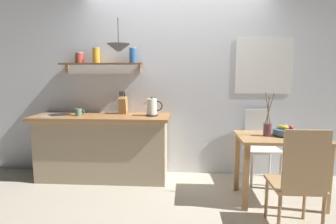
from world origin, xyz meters
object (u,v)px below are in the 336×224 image
fruit_bowl (285,131)px  electric_kettle (152,107)px  twig_vase (267,128)px  pendant_lamp (119,48)px  dining_chair_far (260,142)px  knife_block (123,105)px  coffee_mug_by_sink (79,112)px  dining_chair_near (299,178)px  dining_table (280,148)px

fruit_bowl → electric_kettle: electric_kettle is taller
fruit_bowl → electric_kettle: size_ratio=1.08×
twig_vase → pendant_lamp: (-1.76, 0.41, 0.92)m
dining_chair_far → knife_block: 1.95m
fruit_bowl → twig_vase: 0.21m
coffee_mug_by_sink → knife_block: bearing=23.3°
knife_block → coffee_mug_by_sink: 0.60m
knife_block → pendant_lamp: pendant_lamp is taller
dining_chair_near → electric_kettle: 1.94m
dining_chair_far → coffee_mug_by_sink: size_ratio=7.58×
knife_block → coffee_mug_by_sink: knife_block is taller
dining_chair_near → fruit_bowl: dining_chair_near is taller
fruit_bowl → twig_vase: bearing=-173.8°
electric_kettle → pendant_lamp: (-0.41, -0.11, 0.76)m
dining_chair_near → dining_chair_far: (0.01, 1.33, -0.00)m
dining_chair_near → fruit_bowl: 0.76m
fruit_bowl → electric_kettle: 1.65m
dining_table → electric_kettle: electric_kettle is taller
dining_chair_far → pendant_lamp: (-1.87, -0.24, 1.23)m
twig_vase → dining_table: bearing=-2.4°
fruit_bowl → knife_block: size_ratio=0.86×
dining_table → dining_chair_near: bearing=-94.5°
dining_chair_far → dining_chair_near: bearing=-90.5°
dining_table → dining_chair_far: 0.65m
pendant_lamp → dining_chair_far: bearing=7.2°
dining_chair_near → electric_kettle: electric_kettle is taller
dining_chair_far → knife_block: knife_block is taller
dining_chair_near → twig_vase: 0.75m
dining_chair_far → electric_kettle: 1.54m
fruit_bowl → pendant_lamp: bearing=169.0°
coffee_mug_by_sink → dining_chair_far: bearing=4.4°
dining_table → coffee_mug_by_sink: (-2.48, 0.46, 0.32)m
electric_kettle → dining_chair_near: bearing=-39.5°
electric_kettle → coffee_mug_by_sink: 0.98m
dining_table → pendant_lamp: pendant_lamp is taller
dining_chair_near → pendant_lamp: pendant_lamp is taller
dining_chair_near → coffee_mug_by_sink: 2.71m
knife_block → pendant_lamp: bearing=-85.1°
dining_chair_far → electric_kettle: size_ratio=3.83×
electric_kettle → coffee_mug_by_sink: electric_kettle is taller
electric_kettle → knife_block: bearing=157.7°
twig_vase → dining_chair_near: bearing=-82.3°
twig_vase → pendant_lamp: size_ratio=1.13×
electric_kettle → coffee_mug_by_sink: bearing=-176.6°
fruit_bowl → knife_block: (-1.99, 0.67, 0.21)m
dining_chair_far → fruit_bowl: (0.10, -0.62, 0.28)m
electric_kettle → pendant_lamp: bearing=-165.1°
twig_vase → electric_kettle: twig_vase is taller
dining_chair_far → fruit_bowl: bearing=-80.6°
twig_vase → knife_block: (-1.79, 0.69, 0.17)m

